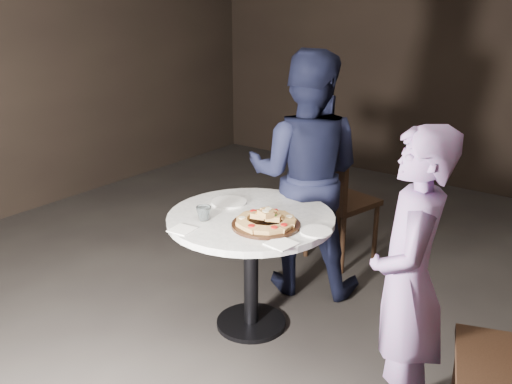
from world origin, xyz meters
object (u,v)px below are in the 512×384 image
Objects in this scene: chair_far at (334,195)px; diner_navy at (305,174)px; water_glass at (204,213)px; focaccia_pile at (266,219)px; diner_teal at (408,283)px; table at (251,237)px; serving_board at (266,225)px.

chair_far is 0.53m from diner_navy.
water_glass is 1.32m from chair_far.
focaccia_pile is 0.73m from diner_navy.
focaccia_pile reaches higher than water_glass.
diner_teal reaches higher than water_glass.
focaccia_pile is 0.21× the size of diner_navy.
table is 0.23m from serving_board.
focaccia_pile is at bearing 22.53° from water_glass.
diner_navy is (0.02, -0.45, 0.28)m from chair_far.
water_glass is 0.06× the size of diner_teal.
chair_far is at bearing 100.41° from serving_board.
focaccia_pile reaches higher than serving_board.
diner_teal reaches higher than chair_far.
chair_far reaches higher than focaccia_pile.
table is 0.25m from focaccia_pile.
table is 1.38× the size of chair_far.
water_glass is at bearing -157.47° from focaccia_pile.
chair_far is (-0.05, 1.08, -0.06)m from table.
water_glass is at bearing -128.29° from table.
water_glass is at bearing -110.77° from diner_teal.
water_glass is (-0.33, -0.14, 0.03)m from serving_board.
diner_teal is at bearing 143.69° from chair_far.
table is 14.58× the size of water_glass.
diner_navy is at bearing 106.13° from chair_far.
water_glass is at bearing 57.68° from diner_navy.
focaccia_pile is 0.24× the size of diner_teal.
chair_far is 0.64× the size of diner_teal.
chair_far is (-0.21, 1.16, -0.21)m from serving_board.
serving_board is at bearing -25.40° from table.
chair_far reaches higher than table.
diner_teal reaches higher than serving_board.
focaccia_pile is 0.36m from water_glass.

